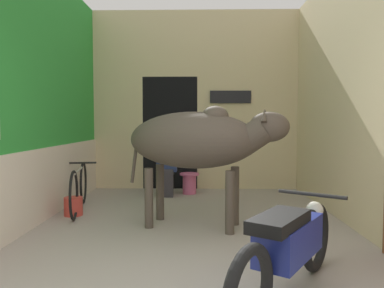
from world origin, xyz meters
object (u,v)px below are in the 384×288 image
at_px(motorcycle_near, 289,245).
at_px(plastic_stool, 189,183).
at_px(cow, 199,141).
at_px(bucket, 73,206).
at_px(bicycle, 79,188).
at_px(shopkeeper_seated, 167,160).

relative_size(motorcycle_near, plastic_stool, 4.36).
distance_m(cow, plastic_stool, 2.35).
distance_m(plastic_stool, bucket, 2.30).
distance_m(bicycle, plastic_stool, 2.12).
distance_m(motorcycle_near, shopkeeper_seated, 4.14).
bearing_deg(bucket, shopkeeper_seated, 50.61).
bearing_deg(plastic_stool, motorcycle_near, -78.11).
bearing_deg(bucket, plastic_stool, 45.60).
height_order(motorcycle_near, plastic_stool, motorcycle_near).
xyz_separation_m(bicycle, plastic_stool, (1.61, 1.37, -0.14)).
bearing_deg(motorcycle_near, bucket, 134.97).
relative_size(motorcycle_near, bucket, 6.41).
distance_m(cow, motorcycle_near, 2.17).
relative_size(cow, plastic_stool, 5.45).
bearing_deg(bucket, motorcycle_near, -45.03).
relative_size(bicycle, bucket, 6.57).
xyz_separation_m(cow, bicycle, (-1.80, 0.80, -0.75)).
bearing_deg(cow, motorcycle_near, -70.72).
distance_m(shopkeeper_seated, bucket, 1.96).
relative_size(bicycle, shopkeeper_seated, 1.41).
distance_m(cow, bicycle, 2.11).
xyz_separation_m(motorcycle_near, plastic_stool, (-0.87, 4.12, -0.21)).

